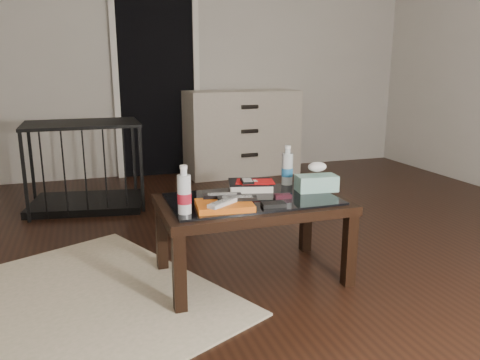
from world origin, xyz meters
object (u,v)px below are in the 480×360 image
object	(u,v)px
coffee_table	(252,209)
tissue_box	(316,183)
pet_crate	(86,180)
water_bottle_left	(184,190)
dresser	(242,133)
water_bottle_right	(287,165)
textbook	(250,185)

from	to	relation	value
coffee_table	tissue_box	world-z (taller)	tissue_box
pet_crate	tissue_box	world-z (taller)	pet_crate
water_bottle_left	coffee_table	bearing A→B (deg)	20.16
pet_crate	tissue_box	size ratio (longest dim) A/B	4.30
dresser	tissue_box	size ratio (longest dim) A/B	5.30
pet_crate	water_bottle_right	world-z (taller)	pet_crate
coffee_table	pet_crate	bearing A→B (deg)	116.58
dresser	tissue_box	distance (m)	2.50
coffee_table	water_bottle_right	bearing A→B (deg)	35.66
coffee_table	textbook	world-z (taller)	textbook
coffee_table	tissue_box	distance (m)	0.42
pet_crate	textbook	bearing A→B (deg)	-49.44
textbook	dresser	bearing A→B (deg)	87.26
pet_crate	water_bottle_right	xyz separation A→B (m)	(1.16, -1.49, 0.35)
dresser	textbook	world-z (taller)	dresser
coffee_table	tissue_box	bearing A→B (deg)	3.85
textbook	tissue_box	world-z (taller)	tissue_box
water_bottle_left	water_bottle_right	bearing A→B (deg)	27.36
dresser	textbook	distance (m)	2.43
textbook	water_bottle_left	size ratio (longest dim) A/B	1.05
coffee_table	water_bottle_left	size ratio (longest dim) A/B	4.20
coffee_table	dresser	xyz separation A→B (m)	(0.78, 2.49, 0.05)
textbook	water_bottle_left	distance (m)	0.57
textbook	water_bottle_left	xyz separation A→B (m)	(-0.46, -0.32, 0.10)
coffee_table	pet_crate	size ratio (longest dim) A/B	1.01
pet_crate	textbook	distance (m)	1.80
coffee_table	textbook	distance (m)	0.20
textbook	coffee_table	bearing A→B (deg)	-92.15
dresser	textbook	bearing A→B (deg)	-109.74
water_bottle_right	dresser	bearing A→B (deg)	78.04
water_bottle_right	tissue_box	bearing A→B (deg)	-62.49
pet_crate	water_bottle_left	world-z (taller)	pet_crate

